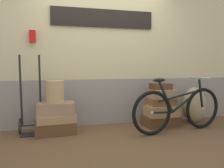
{
  "coord_description": "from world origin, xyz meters",
  "views": [
    {
      "loc": [
        -0.93,
        -3.38,
        1.1
      ],
      "look_at": [
        0.05,
        0.25,
        0.8
      ],
      "focal_mm": 36.76,
      "sensor_mm": 36.0,
      "label": 1
    }
  ],
  "objects_px": {
    "suitcase_3": "(161,120)",
    "bicycle": "(178,109)",
    "suitcase_2": "(56,108)",
    "suitcase_6": "(163,94)",
    "suitcase_7": "(161,86)",
    "suitcase_0": "(55,128)",
    "wicker_basket": "(55,92)",
    "suitcase_4": "(162,111)",
    "burlap_sack": "(194,105)",
    "suitcase_5": "(162,102)",
    "suitcase_1": "(56,118)",
    "luggage_trolley": "(31,114)"
  },
  "relations": [
    {
      "from": "suitcase_3",
      "to": "bicycle",
      "type": "xyz_separation_m",
      "value": [
        0.1,
        -0.42,
        0.28
      ]
    },
    {
      "from": "suitcase_2",
      "to": "suitcase_3",
      "type": "xyz_separation_m",
      "value": [
        1.86,
        0.01,
        -0.32
      ]
    },
    {
      "from": "suitcase_3",
      "to": "suitcase_6",
      "type": "relative_size",
      "value": 1.32
    },
    {
      "from": "suitcase_6",
      "to": "suitcase_7",
      "type": "relative_size",
      "value": 1.33
    },
    {
      "from": "suitcase_0",
      "to": "wicker_basket",
      "type": "relative_size",
      "value": 1.81
    },
    {
      "from": "suitcase_4",
      "to": "burlap_sack",
      "type": "xyz_separation_m",
      "value": [
        0.73,
        0.09,
        0.06
      ]
    },
    {
      "from": "suitcase_2",
      "to": "bicycle",
      "type": "relative_size",
      "value": 0.33
    },
    {
      "from": "suitcase_0",
      "to": "suitcase_7",
      "type": "distance_m",
      "value": 1.97
    },
    {
      "from": "suitcase_5",
      "to": "burlap_sack",
      "type": "distance_m",
      "value": 0.72
    },
    {
      "from": "suitcase_1",
      "to": "suitcase_4",
      "type": "distance_m",
      "value": 1.85
    },
    {
      "from": "suitcase_3",
      "to": "luggage_trolley",
      "type": "relative_size",
      "value": 0.49
    },
    {
      "from": "suitcase_0",
      "to": "burlap_sack",
      "type": "height_order",
      "value": "burlap_sack"
    },
    {
      "from": "suitcase_7",
      "to": "luggage_trolley",
      "type": "relative_size",
      "value": 0.28
    },
    {
      "from": "suitcase_0",
      "to": "suitcase_1",
      "type": "distance_m",
      "value": 0.16
    },
    {
      "from": "suitcase_0",
      "to": "suitcase_5",
      "type": "xyz_separation_m",
      "value": [
        1.88,
        -0.01,
        0.35
      ]
    },
    {
      "from": "luggage_trolley",
      "to": "burlap_sack",
      "type": "relative_size",
      "value": 1.85
    },
    {
      "from": "suitcase_7",
      "to": "suitcase_1",
      "type": "bearing_deg",
      "value": -174.98
    },
    {
      "from": "suitcase_4",
      "to": "burlap_sack",
      "type": "height_order",
      "value": "burlap_sack"
    },
    {
      "from": "suitcase_5",
      "to": "suitcase_6",
      "type": "relative_size",
      "value": 0.97
    },
    {
      "from": "burlap_sack",
      "to": "suitcase_7",
      "type": "bearing_deg",
      "value": -176.93
    },
    {
      "from": "suitcase_2",
      "to": "suitcase_7",
      "type": "distance_m",
      "value": 1.87
    },
    {
      "from": "suitcase_2",
      "to": "wicker_basket",
      "type": "xyz_separation_m",
      "value": [
        -0.01,
        -0.02,
        0.27
      ]
    },
    {
      "from": "suitcase_0",
      "to": "suitcase_7",
      "type": "bearing_deg",
      "value": -3.57
    },
    {
      "from": "suitcase_7",
      "to": "luggage_trolley",
      "type": "distance_m",
      "value": 2.28
    },
    {
      "from": "suitcase_6",
      "to": "wicker_basket",
      "type": "xyz_separation_m",
      "value": [
        -1.88,
        0.0,
        0.1
      ]
    },
    {
      "from": "suitcase_3",
      "to": "bicycle",
      "type": "distance_m",
      "value": 0.51
    },
    {
      "from": "luggage_trolley",
      "to": "bicycle",
      "type": "height_order",
      "value": "luggage_trolley"
    },
    {
      "from": "suitcase_3",
      "to": "suitcase_2",
      "type": "bearing_deg",
      "value": 176.29
    },
    {
      "from": "suitcase_0",
      "to": "suitcase_7",
      "type": "xyz_separation_m",
      "value": [
        1.87,
        -0.0,
        0.63
      ]
    },
    {
      "from": "suitcase_6",
      "to": "luggage_trolley",
      "type": "bearing_deg",
      "value": 175.33
    },
    {
      "from": "suitcase_2",
      "to": "luggage_trolley",
      "type": "height_order",
      "value": "luggage_trolley"
    },
    {
      "from": "suitcase_3",
      "to": "suitcase_5",
      "type": "bearing_deg",
      "value": -100.44
    },
    {
      "from": "suitcase_6",
      "to": "suitcase_7",
      "type": "height_order",
      "value": "suitcase_7"
    },
    {
      "from": "suitcase_4",
      "to": "suitcase_6",
      "type": "relative_size",
      "value": 1.18
    },
    {
      "from": "suitcase_2",
      "to": "suitcase_4",
      "type": "height_order",
      "value": "suitcase_2"
    },
    {
      "from": "wicker_basket",
      "to": "suitcase_0",
      "type": "bearing_deg",
      "value": 113.45
    },
    {
      "from": "suitcase_2",
      "to": "suitcase_4",
      "type": "xyz_separation_m",
      "value": [
        1.85,
        -0.04,
        -0.12
      ]
    },
    {
      "from": "suitcase_2",
      "to": "suitcase_6",
      "type": "distance_m",
      "value": 1.88
    },
    {
      "from": "suitcase_4",
      "to": "wicker_basket",
      "type": "relative_size",
      "value": 1.58
    },
    {
      "from": "suitcase_1",
      "to": "burlap_sack",
      "type": "height_order",
      "value": "burlap_sack"
    },
    {
      "from": "suitcase_4",
      "to": "burlap_sack",
      "type": "distance_m",
      "value": 0.74
    },
    {
      "from": "suitcase_4",
      "to": "suitcase_0",
      "type": "bearing_deg",
      "value": 177.75
    },
    {
      "from": "suitcase_1",
      "to": "suitcase_7",
      "type": "xyz_separation_m",
      "value": [
        1.85,
        0.02,
        0.47
      ]
    },
    {
      "from": "suitcase_2",
      "to": "suitcase_6",
      "type": "height_order",
      "value": "suitcase_6"
    },
    {
      "from": "suitcase_5",
      "to": "luggage_trolley",
      "type": "relative_size",
      "value": 0.36
    },
    {
      "from": "suitcase_0",
      "to": "suitcase_1",
      "type": "height_order",
      "value": "suitcase_1"
    },
    {
      "from": "luggage_trolley",
      "to": "suitcase_4",
      "type": "bearing_deg",
      "value": -3.76
    },
    {
      "from": "suitcase_5",
      "to": "suitcase_6",
      "type": "height_order",
      "value": "suitcase_6"
    },
    {
      "from": "bicycle",
      "to": "luggage_trolley",
      "type": "bearing_deg",
      "value": 167.71
    },
    {
      "from": "suitcase_2",
      "to": "bicycle",
      "type": "distance_m",
      "value": 2.01
    }
  ]
}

